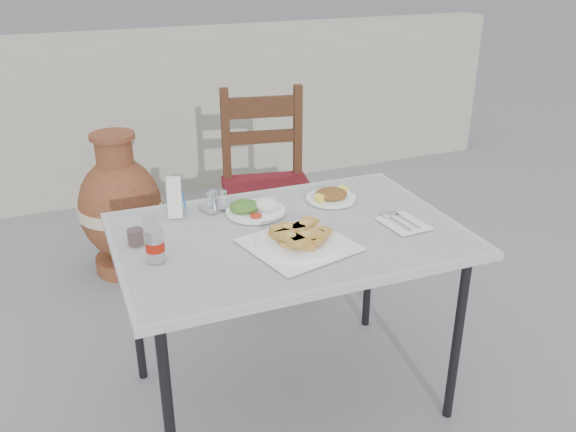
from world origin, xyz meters
name	(u,v)px	position (x,y,z in m)	size (l,w,h in m)	color
ground	(251,392)	(0.00, 0.00, 0.00)	(80.00, 80.00, 0.00)	slate
cafe_table	(289,243)	(0.14, -0.08, 0.72)	(1.30, 0.90, 0.78)	black
pide_plate	(299,237)	(0.13, -0.20, 0.81)	(0.41, 0.41, 0.07)	white
salad_rice_plate	(255,208)	(0.08, 0.12, 0.80)	(0.24, 0.24, 0.06)	white
salad_chopped_plate	(331,195)	(0.42, 0.13, 0.80)	(0.21, 0.21, 0.04)	white
soda_can	(155,245)	(-0.36, -0.12, 0.84)	(0.07, 0.07, 0.12)	silver
cola_glass	(135,233)	(-0.40, 0.03, 0.82)	(0.06, 0.06, 0.09)	white
napkin_holder	(175,197)	(-0.21, 0.25, 0.85)	(0.09, 0.12, 0.13)	white
condiment_caddy	(216,203)	(-0.05, 0.22, 0.80)	(0.13, 0.12, 0.08)	silver
cutlery_napkin	(401,222)	(0.57, -0.18, 0.78)	(0.16, 0.20, 0.01)	white
chair	(267,186)	(0.44, 0.92, 0.55)	(0.55, 0.55, 1.06)	#32190D
terracotta_urn	(121,209)	(-0.30, 1.31, 0.38)	(0.47, 0.47, 0.83)	brown
back_wall	(133,116)	(0.00, 2.50, 0.60)	(6.00, 0.25, 1.20)	#A29C87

